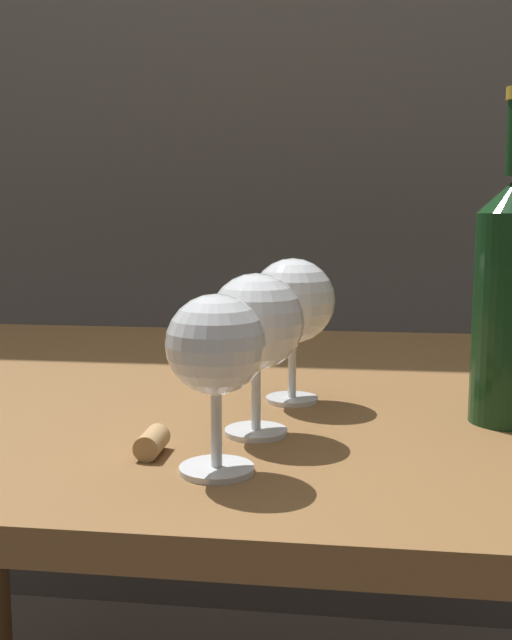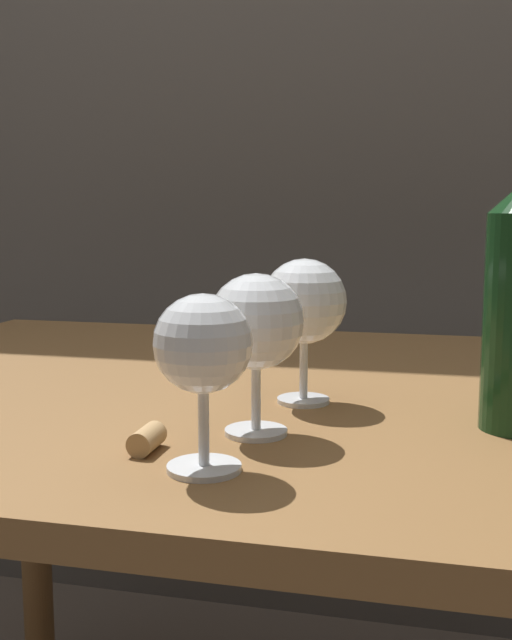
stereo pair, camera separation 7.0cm
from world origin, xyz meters
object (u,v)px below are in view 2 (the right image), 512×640
wine_glass_port (203,349)px  wine_glass_merlot (304,303)px  cork (147,439)px  wine_glass_chardonnay (256,323)px

wine_glass_port → wine_glass_merlot: (0.04, 0.23, 0.01)m
cork → wine_glass_chardonnay: bearing=41.9°
wine_glass_chardonnay → cork: wine_glass_chardonnay is taller
wine_glass_port → cork: size_ratio=3.42×
wine_glass_port → wine_glass_merlot: bearing=80.3°
wine_glass_chardonnay → cork: 0.14m
wine_glass_port → wine_glass_chardonnay: wine_glass_chardonnay is taller
wine_glass_port → wine_glass_merlot: size_ratio=0.92×
wine_glass_chardonnay → wine_glass_merlot: wine_glass_merlot is taller
wine_glass_merlot → cork: 0.25m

